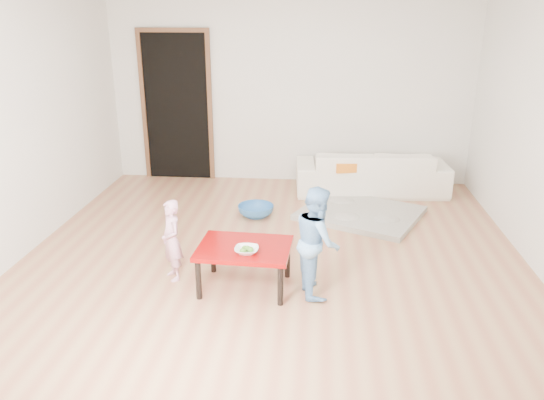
# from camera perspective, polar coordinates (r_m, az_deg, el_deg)

# --- Properties ---
(floor) EXTENTS (5.00, 5.00, 0.01)m
(floor) POSITION_cam_1_polar(r_m,az_deg,el_deg) (5.44, 0.19, -5.74)
(floor) COLOR #AA6849
(floor) RESTS_ON ground
(back_wall) EXTENTS (5.00, 0.02, 2.60)m
(back_wall) POSITION_cam_1_polar(r_m,az_deg,el_deg) (7.47, 1.94, 11.80)
(back_wall) COLOR silver
(back_wall) RESTS_ON floor
(left_wall) EXTENTS (0.02, 5.00, 2.60)m
(left_wall) POSITION_cam_1_polar(r_m,az_deg,el_deg) (5.79, -25.50, 7.51)
(left_wall) COLOR silver
(left_wall) RESTS_ON floor
(doorway) EXTENTS (1.02, 0.08, 2.11)m
(doorway) POSITION_cam_1_polar(r_m,az_deg,el_deg) (7.75, -10.16, 9.74)
(doorway) COLOR brown
(doorway) RESTS_ON back_wall
(sofa) EXTENTS (2.04, 0.91, 0.58)m
(sofa) POSITION_cam_1_polar(r_m,az_deg,el_deg) (7.27, 10.60, 3.08)
(sofa) COLOR white
(sofa) RESTS_ON floor
(cushion) EXTENTS (0.53, 0.50, 0.12)m
(cushion) POSITION_cam_1_polar(r_m,az_deg,el_deg) (6.99, 8.36, 3.84)
(cushion) COLOR orange
(cushion) RESTS_ON sofa
(red_table) EXTENTS (0.83, 0.64, 0.40)m
(red_table) POSITION_cam_1_polar(r_m,az_deg,el_deg) (4.73, -2.96, -7.19)
(red_table) COLOR #830707
(red_table) RESTS_ON floor
(bowl) EXTENTS (0.20, 0.20, 0.05)m
(bowl) POSITION_cam_1_polar(r_m,az_deg,el_deg) (4.51, -2.75, -5.42)
(bowl) COLOR white
(bowl) RESTS_ON red_table
(broccoli) EXTENTS (0.12, 0.12, 0.06)m
(broccoli) POSITION_cam_1_polar(r_m,az_deg,el_deg) (4.50, -2.75, -5.38)
(broccoli) COLOR #2D5919
(broccoli) RESTS_ON red_table
(child_pink) EXTENTS (0.31, 0.33, 0.76)m
(child_pink) POSITION_cam_1_polar(r_m,az_deg,el_deg) (4.89, -10.74, -4.28)
(child_pink) COLOR #DB6495
(child_pink) RESTS_ON floor
(child_blue) EXTENTS (0.46, 0.54, 0.97)m
(child_blue) POSITION_cam_1_polar(r_m,az_deg,el_deg) (4.55, 4.88, -4.42)
(child_blue) COLOR #5D9AD8
(child_blue) RESTS_ON floor
(basin) EXTENTS (0.43, 0.43, 0.13)m
(basin) POSITION_cam_1_polar(r_m,az_deg,el_deg) (6.36, -1.75, -1.16)
(basin) COLOR #2B66A6
(basin) RESTS_ON floor
(blanket) EXTENTS (1.66, 1.55, 0.07)m
(blanket) POSITION_cam_1_polar(r_m,az_deg,el_deg) (6.47, 9.48, -1.40)
(blanket) COLOR #B5B19F
(blanket) RESTS_ON floor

